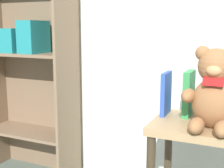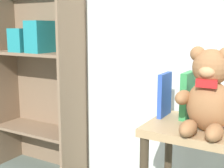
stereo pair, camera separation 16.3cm
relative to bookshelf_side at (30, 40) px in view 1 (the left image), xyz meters
The scene contains 6 objects.
bookshelf_side is the anchor object (origin of this frame).
display_table 1.29m from the bookshelf_side, ahead, with size 0.60×0.37×0.54m.
teddy_bear 1.21m from the bookshelf_side, 12.33° to the right, with size 0.27×0.25×0.35m.
book_standing_blue 0.96m from the bookshelf_side, ahead, with size 0.02×0.14×0.21m, color #2D51B7.
book_standing_green 1.06m from the bookshelf_side, ahead, with size 0.03×0.14×0.22m, color #33934C.
book_standing_purple 1.17m from the bookshelf_side, ahead, with size 0.03×0.15×0.20m, color purple.
Camera 1 is at (0.38, -0.30, 0.97)m, focal length 50.00 mm.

